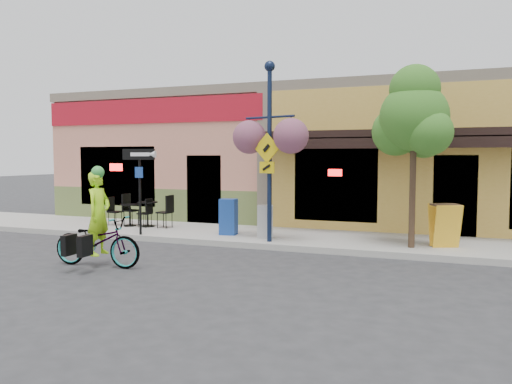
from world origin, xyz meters
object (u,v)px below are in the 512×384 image
one_way_sign (140,192)px  newspaper_box_grey (265,222)px  cyclist_rider (99,225)px  newspaper_box_blue (228,217)px  street_tree (413,156)px  building (326,157)px  lamp_post (270,152)px  bicycle (97,242)px

one_way_sign → newspaper_box_grey: 3.48m
cyclist_rider → newspaper_box_blue: 4.13m
one_way_sign → street_tree: size_ratio=0.54×
building → one_way_sign: (-3.52, -6.85, -0.94)m
cyclist_rider → newspaper_box_grey: size_ratio=2.01×
lamp_post → newspaper_box_blue: size_ratio=4.59×
bicycle → lamp_post: size_ratio=0.44×
building → cyclist_rider: 10.34m
cyclist_rider → street_tree: 7.09m
building → newspaper_box_grey: 6.39m
lamp_post → newspaper_box_blue: lamp_post is taller
building → one_way_sign: building is taller
building → street_tree: (3.45, -6.25, 0.02)m
newspaper_box_blue → street_tree: (4.76, -0.27, 1.64)m
bicycle → newspaper_box_grey: 4.43m
bicycle → newspaper_box_grey: (2.28, 3.80, 0.06)m
building → one_way_sign: 7.76m
newspaper_box_grey → street_tree: bearing=-19.7°
cyclist_rider → lamp_post: size_ratio=0.38×
bicycle → cyclist_rider: cyclist_rider is taller
building → one_way_sign: size_ratio=7.88×
lamp_post → building: bearing=105.5°
building → bicycle: size_ratio=9.25×
street_tree → building: bearing=118.9°
lamp_post → newspaper_box_grey: lamp_post is taller
cyclist_rider → one_way_sign: (-1.10, 3.11, 0.45)m
lamp_post → newspaper_box_grey: 1.88m
lamp_post → one_way_sign: lamp_post is taller
cyclist_rider → street_tree: street_tree is taller
cyclist_rider → one_way_sign: 3.33m
one_way_sign → street_tree: 7.07m
building → bicycle: 10.40m
bicycle → lamp_post: 4.58m
lamp_post → newspaper_box_grey: bearing=135.2°
bicycle → lamp_post: lamp_post is taller
building → street_tree: 7.14m
bicycle → cyclist_rider: (0.05, 0.00, 0.34)m
cyclist_rider → lamp_post: 4.42m
building → newspaper_box_grey: (-0.19, -6.16, -1.68)m
lamp_post → newspaper_box_blue: 2.33m
cyclist_rider → one_way_sign: one_way_sign is taller
one_way_sign → street_tree: street_tree is taller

